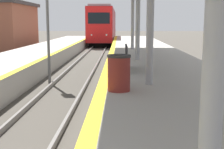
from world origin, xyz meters
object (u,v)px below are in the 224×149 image
train (104,25)px  bench (123,57)px  signal_mid (47,2)px  trash_bin (119,73)px

train → bench: size_ratio=13.06×
signal_mid → trash_bin: size_ratio=5.46×
train → trash_bin: train is taller
train → bench: train is taller
signal_mid → trash_bin: bearing=-61.1°
train → trash_bin: 35.11m
trash_bin → bench: size_ratio=0.55×
bench → signal_mid: bearing=147.9°
signal_mid → bench: signal_mid is taller
train → signal_mid: 29.53m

